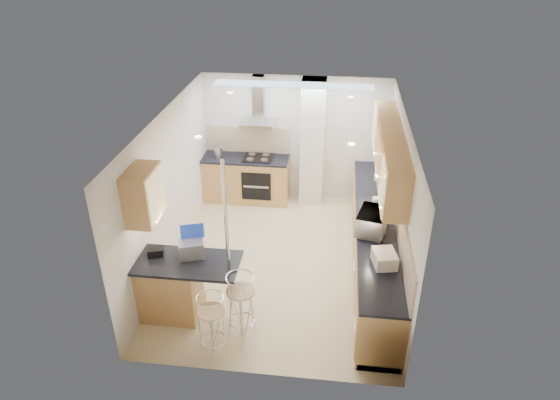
# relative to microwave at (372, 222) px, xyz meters

# --- Properties ---
(ground) EXTENTS (4.80, 4.80, 0.00)m
(ground) POSITION_rel_microwave_xyz_m (-1.41, 0.34, -1.08)
(ground) COLOR beige
(ground) RESTS_ON ground
(room_shell) EXTENTS (3.64, 4.84, 2.51)m
(room_shell) POSITION_rel_microwave_xyz_m (-1.08, 0.72, 0.46)
(room_shell) COLOR silver
(room_shell) RESTS_ON ground
(right_counter) EXTENTS (0.63, 4.40, 0.92)m
(right_counter) POSITION_rel_microwave_xyz_m (0.09, 0.34, -0.62)
(right_counter) COLOR #B48C48
(right_counter) RESTS_ON ground
(back_counter) EXTENTS (1.70, 0.63, 0.92)m
(back_counter) POSITION_rel_microwave_xyz_m (-2.36, 2.44, -0.62)
(back_counter) COLOR #B48C48
(back_counter) RESTS_ON ground
(peninsula) EXTENTS (1.47, 0.72, 0.94)m
(peninsula) POSITION_rel_microwave_xyz_m (-2.53, -1.11, -0.61)
(peninsula) COLOR #B48C48
(peninsula) RESTS_ON ground
(microwave) EXTENTS (0.53, 0.68, 0.33)m
(microwave) POSITION_rel_microwave_xyz_m (0.00, 0.00, 0.00)
(microwave) COLOR white
(microwave) RESTS_ON right_counter
(laptop) EXTENTS (0.40, 0.35, 0.23)m
(laptop) POSITION_rel_microwave_xyz_m (-2.48, -0.97, -0.03)
(laptop) COLOR #95989C
(laptop) RESTS_ON peninsula
(bag) EXTENTS (0.25, 0.21, 0.11)m
(bag) POSITION_rel_microwave_xyz_m (-2.98, -1.01, -0.09)
(bag) COLOR black
(bag) RESTS_ON peninsula
(bar_stool_near) EXTENTS (0.48, 0.48, 0.91)m
(bar_stool_near) POSITION_rel_microwave_xyz_m (-2.04, -1.76, -0.63)
(bar_stool_near) COLOR tan
(bar_stool_near) RESTS_ON ground
(bar_stool_end) EXTENTS (0.44, 0.44, 0.98)m
(bar_stool_end) POSITION_rel_microwave_xyz_m (-1.73, -1.38, -0.60)
(bar_stool_end) COLOR tan
(bar_stool_end) RESTS_ON ground
(jar_a) EXTENTS (0.13, 0.13, 0.17)m
(jar_a) POSITION_rel_microwave_xyz_m (0.09, 0.76, -0.08)
(jar_a) COLOR beige
(jar_a) RESTS_ON right_counter
(jar_b) EXTENTS (0.12, 0.12, 0.17)m
(jar_b) POSITION_rel_microwave_xyz_m (0.17, 1.74, -0.08)
(jar_b) COLOR beige
(jar_b) RESTS_ON right_counter
(jar_c) EXTENTS (0.17, 0.17, 0.19)m
(jar_c) POSITION_rel_microwave_xyz_m (0.15, -0.00, -0.07)
(jar_c) COLOR #C0B399
(jar_c) RESTS_ON right_counter
(jar_d) EXTENTS (0.11, 0.11, 0.14)m
(jar_d) POSITION_rel_microwave_xyz_m (0.10, -0.10, -0.09)
(jar_d) COLOR white
(jar_d) RESTS_ON right_counter
(bread_bin) EXTENTS (0.35, 0.41, 0.19)m
(bread_bin) POSITION_rel_microwave_xyz_m (0.13, -0.82, -0.07)
(bread_bin) COLOR beige
(bread_bin) RESTS_ON right_counter
(kettle) EXTENTS (0.16, 0.16, 0.23)m
(kettle) POSITION_rel_microwave_xyz_m (-2.88, 2.38, -0.05)
(kettle) COLOR #AAACAF
(kettle) RESTS_ON back_counter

